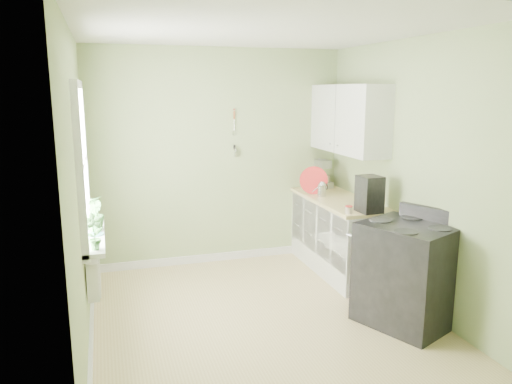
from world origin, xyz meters
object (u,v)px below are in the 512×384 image
object	(u,v)px
stand_mixer	(321,174)
stove	(407,274)
kettle	(322,189)
coffee_maker	(369,195)

from	to	relation	value
stand_mixer	stove	bearing A→B (deg)	-92.70
stand_mixer	kettle	bearing A→B (deg)	-113.36
kettle	coffee_maker	size ratio (longest dim) A/B	0.47
stove	kettle	distance (m)	1.72
stand_mixer	coffee_maker	world-z (taller)	stand_mixer
stove	coffee_maker	bearing A→B (deg)	89.50
kettle	coffee_maker	world-z (taller)	coffee_maker
coffee_maker	stand_mixer	bearing A→B (deg)	86.13
stove	coffee_maker	size ratio (longest dim) A/B	2.82
stand_mixer	kettle	size ratio (longest dim) A/B	2.23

